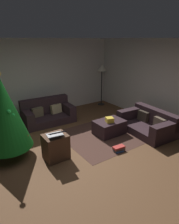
{
  "coord_description": "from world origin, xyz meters",
  "views": [
    {
      "loc": [
        -2.19,
        -3.49,
        2.57
      ],
      "look_at": [
        0.6,
        0.55,
        0.75
      ],
      "focal_mm": 31.68,
      "sensor_mm": 36.0,
      "label": 1
    }
  ],
  "objects_px": {
    "christmas_tree": "(4,113)",
    "laptop": "(56,134)",
    "couch_left": "(47,113)",
    "book_stack": "(119,149)",
    "corner_lamp": "(102,71)",
    "gift_box": "(110,120)",
    "tv_remote": "(109,120)",
    "couch_right": "(149,123)",
    "side_table": "(56,147)",
    "ottoman": "(109,127)"
  },
  "relations": [
    {
      "from": "tv_remote",
      "to": "book_stack",
      "type": "xyz_separation_m",
      "value": [
        -0.41,
        -0.88,
        -0.34
      ]
    },
    {
      "from": "gift_box",
      "to": "couch_right",
      "type": "bearing_deg",
      "value": -23.08
    },
    {
      "from": "christmas_tree",
      "to": "laptop",
      "type": "bearing_deg",
      "value": -41.63
    },
    {
      "from": "tv_remote",
      "to": "side_table",
      "type": "relative_size",
      "value": 0.27
    },
    {
      "from": "side_table",
      "to": "laptop",
      "type": "height_order",
      "value": "laptop"
    },
    {
      "from": "couch_left",
      "to": "gift_box",
      "type": "xyz_separation_m",
      "value": [
        1.04,
        -1.89,
        0.17
      ]
    },
    {
      "from": "couch_right",
      "to": "side_table",
      "type": "xyz_separation_m",
      "value": [
        -2.85,
        0.26,
        0.04
      ]
    },
    {
      "from": "couch_left",
      "to": "gift_box",
      "type": "height_order",
      "value": "couch_left"
    },
    {
      "from": "gift_box",
      "to": "laptop",
      "type": "distance_m",
      "value": 1.78
    },
    {
      "from": "gift_box",
      "to": "side_table",
      "type": "relative_size",
      "value": 0.34
    },
    {
      "from": "couch_left",
      "to": "gift_box",
      "type": "bearing_deg",
      "value": 121.37
    },
    {
      "from": "laptop",
      "to": "tv_remote",
      "type": "bearing_deg",
      "value": 11.01
    },
    {
      "from": "christmas_tree",
      "to": "laptop",
      "type": "height_order",
      "value": "christmas_tree"
    },
    {
      "from": "couch_left",
      "to": "corner_lamp",
      "type": "bearing_deg",
      "value": -167.72
    },
    {
      "from": "book_stack",
      "to": "corner_lamp",
      "type": "xyz_separation_m",
      "value": [
        1.89,
        3.13,
        1.32
      ]
    },
    {
      "from": "couch_right",
      "to": "side_table",
      "type": "height_order",
      "value": "couch_right"
    },
    {
      "from": "christmas_tree",
      "to": "book_stack",
      "type": "height_order",
      "value": "christmas_tree"
    },
    {
      "from": "ottoman",
      "to": "tv_remote",
      "type": "relative_size",
      "value": 5.27
    },
    {
      "from": "tv_remote",
      "to": "book_stack",
      "type": "distance_m",
      "value": 1.03
    },
    {
      "from": "tv_remote",
      "to": "book_stack",
      "type": "bearing_deg",
      "value": -106.01
    },
    {
      "from": "christmas_tree",
      "to": "side_table",
      "type": "distance_m",
      "value": 1.33
    },
    {
      "from": "corner_lamp",
      "to": "tv_remote",
      "type": "bearing_deg",
      "value": -123.41
    },
    {
      "from": "christmas_tree",
      "to": "ottoman",
      "type": "bearing_deg",
      "value": -8.61
    },
    {
      "from": "corner_lamp",
      "to": "laptop",
      "type": "bearing_deg",
      "value": -141.64
    },
    {
      "from": "ottoman",
      "to": "book_stack",
      "type": "distance_m",
      "value": 0.97
    },
    {
      "from": "ottoman",
      "to": "corner_lamp",
      "type": "height_order",
      "value": "corner_lamp"
    },
    {
      "from": "side_table",
      "to": "book_stack",
      "type": "relative_size",
      "value": 1.9
    },
    {
      "from": "book_stack",
      "to": "gift_box",
      "type": "bearing_deg",
      "value": 65.65
    },
    {
      "from": "tv_remote",
      "to": "christmas_tree",
      "type": "relative_size",
      "value": 0.08
    },
    {
      "from": "gift_box",
      "to": "christmas_tree",
      "type": "relative_size",
      "value": 0.1
    },
    {
      "from": "couch_right",
      "to": "tv_remote",
      "type": "distance_m",
      "value": 1.21
    },
    {
      "from": "side_table",
      "to": "laptop",
      "type": "relative_size",
      "value": 1.38
    },
    {
      "from": "tv_remote",
      "to": "couch_left",
      "type": "bearing_deg",
      "value": 129.83
    },
    {
      "from": "christmas_tree",
      "to": "side_table",
      "type": "xyz_separation_m",
      "value": [
        0.83,
        -0.68,
        -0.78
      ]
    },
    {
      "from": "corner_lamp",
      "to": "ottoman",
      "type": "bearing_deg",
      "value": -122.97
    },
    {
      "from": "couch_right",
      "to": "corner_lamp",
      "type": "height_order",
      "value": "corner_lamp"
    },
    {
      "from": "corner_lamp",
      "to": "gift_box",
      "type": "bearing_deg",
      "value": -123.28
    },
    {
      "from": "book_stack",
      "to": "couch_left",
      "type": "bearing_deg",
      "value": 104.16
    },
    {
      "from": "book_stack",
      "to": "corner_lamp",
      "type": "bearing_deg",
      "value": 58.85
    },
    {
      "from": "couch_left",
      "to": "ottoman",
      "type": "relative_size",
      "value": 1.93
    },
    {
      "from": "gift_box",
      "to": "book_stack",
      "type": "bearing_deg",
      "value": -114.35
    },
    {
      "from": "ottoman",
      "to": "gift_box",
      "type": "xyz_separation_m",
      "value": [
        -0.06,
        -0.07,
        0.27
      ]
    },
    {
      "from": "side_table",
      "to": "corner_lamp",
      "type": "height_order",
      "value": "corner_lamp"
    },
    {
      "from": "couch_left",
      "to": "christmas_tree",
      "type": "relative_size",
      "value": 0.83
    },
    {
      "from": "gift_box",
      "to": "corner_lamp",
      "type": "bearing_deg",
      "value": 56.72
    },
    {
      "from": "couch_left",
      "to": "laptop",
      "type": "distance_m",
      "value": 2.3
    },
    {
      "from": "laptop",
      "to": "book_stack",
      "type": "height_order",
      "value": "laptop"
    },
    {
      "from": "laptop",
      "to": "book_stack",
      "type": "xyz_separation_m",
      "value": [
        1.39,
        -0.53,
        -0.57
      ]
    },
    {
      "from": "ottoman",
      "to": "corner_lamp",
      "type": "xyz_separation_m",
      "value": [
        1.47,
        2.26,
        1.19
      ]
    },
    {
      "from": "couch_left",
      "to": "laptop",
      "type": "height_order",
      "value": "couch_left"
    }
  ]
}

